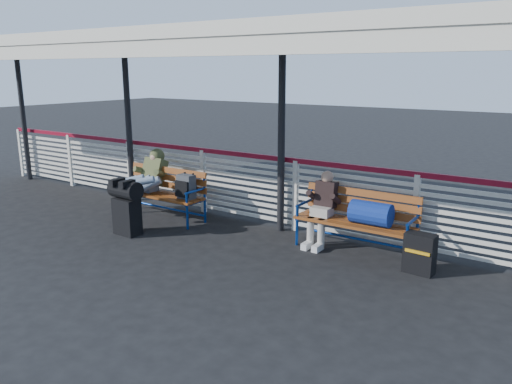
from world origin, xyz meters
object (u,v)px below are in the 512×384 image
Objects in this scene: traveler_man at (142,181)px; companion_person at (322,207)px; luggage_stack at (126,205)px; suitcase_side at (420,253)px; bench_right at (364,214)px; bench_left at (169,188)px.

companion_person is (3.23, 0.66, -0.14)m from traveler_man.
traveler_man reaches higher than luggage_stack.
suitcase_side is at bearing -10.54° from companion_person.
traveler_man is (-0.35, 0.69, 0.24)m from luggage_stack.
luggage_stack is at bearing -159.19° from bench_right.
bench_right is at bearing 5.08° from bench_left.
companion_person is 1.66m from suitcase_side.
suitcase_side is at bearing -18.24° from bench_right.
traveler_man is at bearing -171.40° from suitcase_side.
companion_person is 2.08× the size of suitcase_side.
traveler_man reaches higher than suitcase_side.
bench_right is (3.60, 0.32, 0.01)m from bench_left.
luggage_stack is 3.19m from companion_person.
traveler_man is 3.30m from companion_person.
companion_person reaches higher than bench_right.
companion_person reaches higher than suitcase_side.
bench_left is at bearing 93.95° from luggage_stack.
bench_right reaches higher than luggage_stack.
companion_person is (2.92, 0.31, 0.01)m from bench_left.
companion_person is at bearing 11.59° from traveler_man.
suitcase_side is at bearing 15.40° from luggage_stack.
bench_right is at bearing 0.52° from companion_person.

